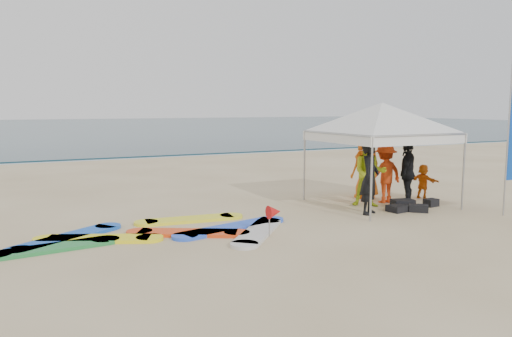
{
  "coord_description": "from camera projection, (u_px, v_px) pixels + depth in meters",
  "views": [
    {
      "loc": [
        -5.33,
        -7.75,
        2.63
      ],
      "look_at": [
        -0.31,
        2.6,
        1.2
      ],
      "focal_mm": 35.0,
      "sensor_mm": 36.0,
      "label": 1
    }
  ],
  "objects": [
    {
      "name": "person_seated",
      "position": [
        423.0,
        181.0,
        14.29
      ],
      "size": [
        0.42,
        0.95,
        1.0
      ],
      "primitive_type": "imported",
      "rotation": [
        0.0,
        0.0,
        1.71
      ],
      "color": "orange",
      "rests_on": "ground"
    },
    {
      "name": "canopy_tent",
      "position": [
        382.0,
        103.0,
        13.12
      ],
      "size": [
        4.15,
        4.15,
        3.13
      ],
      "color": "#A5A5A8",
      "rests_on": "ground"
    },
    {
      "name": "surfboard_spread",
      "position": [
        160.0,
        233.0,
        10.29
      ],
      "size": [
        5.74,
        3.04,
        0.07
      ],
      "color": "yellow",
      "rests_on": "ground"
    },
    {
      "name": "marker_pennant",
      "position": [
        274.0,
        212.0,
        10.16
      ],
      "size": [
        0.28,
        0.28,
        0.64
      ],
      "color": "#A5A5A8",
      "rests_on": "ground"
    },
    {
      "name": "person_yellow",
      "position": [
        369.0,
        173.0,
        13.11
      ],
      "size": [
        1.11,
        1.06,
        1.81
      ],
      "primitive_type": "imported",
      "rotation": [
        0.0,
        0.0,
        -0.6
      ],
      "color": "#A5BA1A",
      "rests_on": "ground"
    },
    {
      "name": "person_black_b",
      "position": [
        407.0,
        173.0,
        13.36
      ],
      "size": [
        1.07,
        0.93,
        1.73
      ],
      "primitive_type": "imported",
      "rotation": [
        0.0,
        0.0,
        3.77
      ],
      "color": "black",
      "rests_on": "ground"
    },
    {
      "name": "person_orange_b",
      "position": [
        366.0,
        165.0,
        14.35
      ],
      "size": [
        0.94,
        0.63,
        1.89
      ],
      "primitive_type": "imported",
      "rotation": [
        0.0,
        0.0,
        3.17
      ],
      "color": "orange",
      "rests_on": "ground"
    },
    {
      "name": "gear_pile",
      "position": [
        409.0,
        206.0,
        12.84
      ],
      "size": [
        1.71,
        1.07,
        0.22
      ],
      "color": "black",
      "rests_on": "ground"
    },
    {
      "name": "shoreline_foam",
      "position": [
        130.0,
        158.0,
        25.81
      ],
      "size": [
        160.0,
        1.2,
        0.01
      ],
      "primitive_type": "cube",
      "color": "silver",
      "rests_on": "ground"
    },
    {
      "name": "person_black_a",
      "position": [
        370.0,
        178.0,
        12.19
      ],
      "size": [
        0.79,
        0.74,
        1.8
      ],
      "primitive_type": "imported",
      "rotation": [
        0.0,
        0.0,
        0.65
      ],
      "color": "black",
      "rests_on": "ground"
    },
    {
      "name": "ground",
      "position": [
        330.0,
        245.0,
        9.55
      ],
      "size": [
        120.0,
        120.0,
        0.0
      ],
      "primitive_type": "plane",
      "color": "beige",
      "rests_on": "ground"
    },
    {
      "name": "ocean",
      "position": [
        61.0,
        127.0,
        63.13
      ],
      "size": [
        160.0,
        84.0,
        0.08
      ],
      "primitive_type": "cube",
      "color": "#0C2633",
      "rests_on": "ground"
    },
    {
      "name": "person_orange_a",
      "position": [
        385.0,
        173.0,
        13.67
      ],
      "size": [
        1.06,
        0.62,
        1.62
      ],
      "primitive_type": "imported",
      "rotation": [
        0.0,
        0.0,
        3.16
      ],
      "color": "red",
      "rests_on": "ground"
    }
  ]
}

